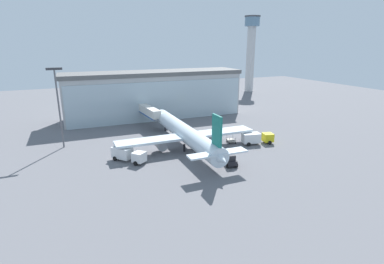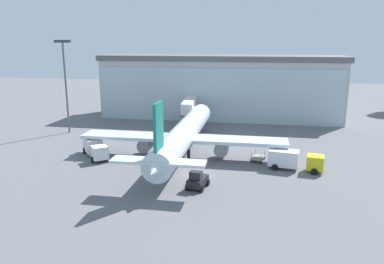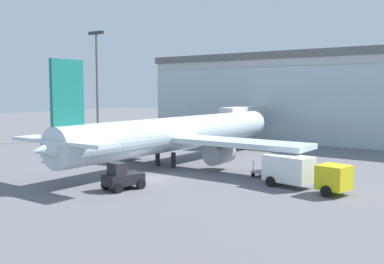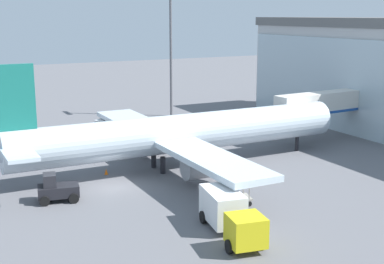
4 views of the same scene
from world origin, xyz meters
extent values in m
plane|color=slate|center=(0.00, 0.00, 0.00)|extent=(240.00, 240.00, 0.00)
cube|color=#B2B2B2|center=(0.00, 39.31, 6.52)|extent=(54.13, 13.80, 13.04)
cube|color=#AEC2CC|center=(-0.18, 33.03, 5.87)|extent=(52.71, 1.80, 11.74)
cube|color=#5C5C5C|center=(0.00, 39.31, 13.64)|extent=(55.21, 14.08, 1.20)
cube|color=silver|center=(-5.24, 28.28, 4.52)|extent=(3.06, 13.82, 2.40)
cube|color=#194799|center=(-5.24, 28.28, 3.47)|extent=(3.11, 13.82, 0.30)
cylinder|color=#4C4C51|center=(-5.57, 33.41, 1.66)|extent=(0.70, 0.70, 3.32)
cylinder|color=#59595E|center=(-27.59, 19.15, 8.53)|extent=(0.36, 0.36, 17.07)
cube|color=#333338|center=(-27.59, 19.15, 17.32)|extent=(3.20, 0.40, 0.50)
cylinder|color=silver|center=(-2.74, 8.24, 3.42)|extent=(4.21, 33.90, 3.65)
cone|color=silver|center=(-2.46, 25.16, 3.42)|extent=(3.69, 3.06, 3.65)
cone|color=silver|center=(-3.03, -8.68, 3.42)|extent=(3.35, 4.05, 3.28)
cube|color=silver|center=(-2.77, 6.55, 3.06)|extent=(31.17, 4.72, 0.50)
cube|color=silver|center=(-3.01, -7.68, 3.97)|extent=(11.04, 2.58, 0.30)
cube|color=#197266|center=(-3.00, -7.18, 7.98)|extent=(0.41, 3.21, 5.46)
cylinder|color=gray|center=(-8.67, 7.15, 1.71)|extent=(2.15, 3.23, 2.10)
cylinder|color=gray|center=(3.15, 6.95, 1.71)|extent=(2.15, 3.23, 2.10)
cylinder|color=black|center=(-3.88, 5.57, 0.80)|extent=(0.50, 0.50, 1.60)
cylinder|color=black|center=(-1.69, 5.53, 0.80)|extent=(0.50, 0.50, 1.60)
cylinder|color=black|center=(-2.51, 22.16, 0.80)|extent=(0.40, 0.40, 1.60)
cube|color=silver|center=(-14.50, 2.75, 1.40)|extent=(3.09, 3.09, 1.90)
cube|color=white|center=(-17.06, 6.08, 1.55)|extent=(4.18, 4.51, 2.20)
cylinder|color=black|center=(-13.63, 3.42, 0.45)|extent=(0.79, 0.90, 0.90)
cylinder|color=black|center=(-15.37, 2.08, 0.45)|extent=(0.79, 0.90, 0.90)
cylinder|color=black|center=(-16.80, 7.54, 0.45)|extent=(0.79, 0.90, 0.90)
cylinder|color=black|center=(-18.54, 6.20, 0.45)|extent=(0.79, 0.90, 0.90)
cube|color=yellow|center=(16.10, 2.89, 1.40)|extent=(2.58, 2.58, 1.90)
cube|color=white|center=(11.98, 3.70, 1.55)|extent=(4.35, 2.93, 2.20)
cylinder|color=black|center=(16.32, 3.97, 0.45)|extent=(0.94, 0.47, 0.90)
cylinder|color=black|center=(15.89, 1.81, 0.45)|extent=(0.94, 0.47, 0.90)
cylinder|color=black|center=(11.21, 4.97, 0.45)|extent=(0.94, 0.47, 0.90)
cylinder|color=black|center=(10.79, 2.81, 0.45)|extent=(0.94, 0.47, 0.90)
cube|color=#9E998C|center=(8.54, 6.76, 0.52)|extent=(2.28, 3.12, 0.16)
cylinder|color=black|center=(8.14, 8.03, 0.22)|extent=(0.23, 0.46, 0.44)
cylinder|color=#9E998C|center=(8.14, 8.03, 1.05)|extent=(0.08, 0.08, 0.90)
cylinder|color=black|center=(9.53, 7.65, 0.22)|extent=(0.23, 0.46, 0.44)
cylinder|color=#9E998C|center=(9.53, 7.65, 1.05)|extent=(0.08, 0.08, 0.90)
cylinder|color=black|center=(7.55, 5.87, 0.22)|extent=(0.23, 0.46, 0.44)
cylinder|color=#9E998C|center=(7.55, 5.87, 1.05)|extent=(0.08, 0.08, 0.90)
cylinder|color=black|center=(8.94, 5.49, 0.22)|extent=(0.23, 0.46, 0.44)
cylinder|color=#9E998C|center=(8.94, 5.49, 1.05)|extent=(0.08, 0.08, 0.90)
cube|color=black|center=(1.20, -5.08, 0.85)|extent=(2.42, 3.50, 0.90)
cube|color=#26262B|center=(1.07, -5.70, 1.80)|extent=(1.58, 1.27, 1.00)
cylinder|color=black|center=(0.56, -3.79, 0.40)|extent=(0.51, 0.86, 0.80)
cylinder|color=black|center=(2.32, -4.17, 0.40)|extent=(0.51, 0.86, 0.80)
cylinder|color=black|center=(0.09, -5.99, 0.40)|extent=(0.51, 0.86, 0.80)
cylinder|color=black|center=(1.85, -6.36, 0.40)|extent=(0.51, 0.86, 0.80)
cone|color=orange|center=(-3.88, 0.70, 0.28)|extent=(0.36, 0.36, 0.55)
cone|color=orange|center=(13.07, 6.08, 0.28)|extent=(0.36, 0.36, 0.55)
camera|label=1|loc=(-26.99, -50.69, 22.45)|focal=28.00mm
camera|label=2|loc=(7.20, -47.18, 17.27)|focal=35.00mm
camera|label=3|loc=(26.83, -31.75, 8.18)|focal=42.00mm
camera|label=4|loc=(42.13, -15.00, 14.65)|focal=50.00mm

